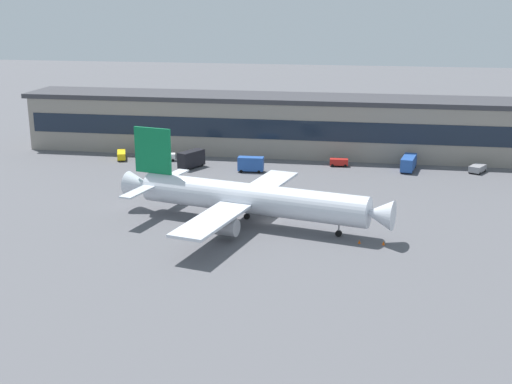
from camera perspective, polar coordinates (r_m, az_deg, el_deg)
ground_plane at (r=123.83m, az=1.16°, el=-2.46°), size 600.00×600.00×0.00m
terminal_building at (r=176.80m, az=3.97°, el=5.69°), size 148.12×16.50×15.03m
airliner at (r=120.70m, az=-0.71°, el=-0.53°), size 51.29×43.93×16.28m
baggage_tug at (r=170.61m, az=-7.44°, el=2.99°), size 3.98×2.83×1.85m
pushback_tractor at (r=165.96m, az=18.24°, el=1.92°), size 4.59×5.46×1.75m
belt_loader at (r=174.27m, az=-11.33°, el=3.11°), size 4.10×6.70×1.95m
fuel_truck at (r=163.90m, az=12.81°, el=2.47°), size 4.23×8.76×3.35m
catering_truck at (r=162.45m, az=-5.54°, el=2.82°), size 5.57×7.60×4.15m
follow_me_car at (r=164.89m, az=7.01°, el=2.55°), size 4.49×2.20×1.85m
stair_truck at (r=158.18m, az=-0.40°, el=2.42°), size 6.08×2.62×3.55m
traffic_cone_0 at (r=113.93m, az=10.75°, el=-4.27°), size 0.52×0.52×0.65m
traffic_cone_1 at (r=113.95m, az=8.75°, el=-4.17°), size 0.49×0.49×0.62m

